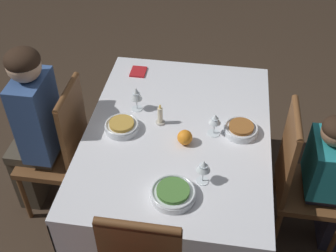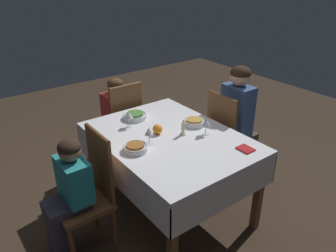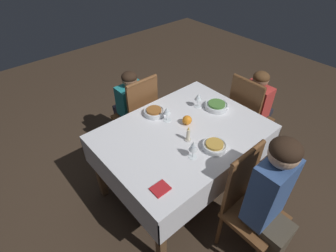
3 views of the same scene
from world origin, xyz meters
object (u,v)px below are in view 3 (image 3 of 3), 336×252
object	(u,v)px
person_child_teal	(129,106)
wine_glass_east	(198,97)
wine_glass_south	(193,146)
bowl_east	(216,106)
bowl_north	(154,112)
orange_fruit	(187,120)
bowl_south	(214,146)
person_adult_denim	(273,203)
person_child_red	(257,107)
chair_north	(138,114)
chair_east	(247,115)
dining_table	(183,139)
wine_glass_north	(167,111)
candle_centerpiece	(188,136)
napkin_red_folded	(160,189)
chair_south	(249,202)

from	to	relation	value
person_child_teal	wine_glass_east	bearing A→B (deg)	113.82
wine_glass_east	person_child_teal	bearing A→B (deg)	113.82
wine_glass_south	bowl_east	xyz separation A→B (m)	(0.63, 0.31, -0.08)
bowl_north	orange_fruit	world-z (taller)	orange_fruit
bowl_south	person_adult_denim	bearing A→B (deg)	-93.47
person_child_red	chair_north	bearing A→B (deg)	53.09
person_child_red	bowl_north	world-z (taller)	person_child_red
chair_north	person_child_teal	xyz separation A→B (m)	(0.00, 0.17, 0.02)
bowl_south	wine_glass_east	xyz separation A→B (m)	(0.32, 0.49, 0.08)
person_adult_denim	person_child_red	xyz separation A→B (m)	(1.08, 0.82, -0.14)
person_adult_denim	wine_glass_east	size ratio (longest dim) A/B	8.50
chair_east	bowl_east	xyz separation A→B (m)	(-0.44, 0.10, 0.27)
dining_table	wine_glass_north	distance (m)	0.28
wine_glass_east	wine_glass_north	bearing A→B (deg)	175.07
candle_centerpiece	napkin_red_folded	xyz separation A→B (m)	(-0.49, -0.23, -0.04)
wine_glass_south	napkin_red_folded	world-z (taller)	wine_glass_south
person_child_red	wine_glass_north	world-z (taller)	person_child_red
chair_south	wine_glass_east	distance (m)	1.03
dining_table	chair_south	distance (m)	0.74
wine_glass_south	person_adult_denim	bearing A→B (deg)	-75.30
dining_table	person_child_teal	world-z (taller)	person_child_teal
dining_table	person_child_red	bearing A→B (deg)	-3.04
dining_table	person_adult_denim	distance (m)	0.88
wine_glass_north	chair_south	bearing A→B (deg)	-89.34
wine_glass_south	napkin_red_folded	size ratio (longest dim) A/B	1.30
dining_table	orange_fruit	distance (m)	0.17
dining_table	napkin_red_folded	bearing A→B (deg)	-147.68
dining_table	wine_glass_north	world-z (taller)	wine_glass_north
person_adult_denim	bowl_east	size ratio (longest dim) A/B	5.53
chair_east	orange_fruit	bearing A→B (deg)	82.42
person_adult_denim	orange_fruit	distance (m)	0.95
candle_centerpiece	person_adult_denim	bearing A→B (deg)	-85.98
chair_south	chair_north	xyz separation A→B (m)	(0.03, 1.46, 0.00)
bowl_east	person_child_teal	bearing A→B (deg)	117.21
chair_south	orange_fruit	world-z (taller)	chair_south
bowl_east	chair_north	bearing A→B (deg)	122.70
person_child_red	wine_glass_east	world-z (taller)	person_child_red
dining_table	person_child_red	xyz separation A→B (m)	(1.08, -0.06, -0.13)
wine_glass_north	napkin_red_folded	distance (m)	0.77
person_child_teal	napkin_red_folded	size ratio (longest dim) A/B	8.08
dining_table	chair_east	world-z (taller)	chair_east
bowl_south	bowl_north	bearing A→B (deg)	96.43
chair_north	candle_centerpiece	size ratio (longest dim) A/B	7.25
person_child_teal	orange_fruit	bearing A→B (deg)	94.05
bowl_south	wine_glass_south	bearing A→B (deg)	166.74
chair_north	orange_fruit	bearing A→B (deg)	95.07
person_adult_denim	bowl_south	xyz separation A→B (m)	(0.03, 0.57, 0.10)
bowl_north	bowl_east	xyz separation A→B (m)	(0.51, -0.31, -0.00)
chair_south	candle_centerpiece	world-z (taller)	chair_south
person_child_teal	candle_centerpiece	xyz separation A→B (m)	(-0.08, -1.01, 0.28)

